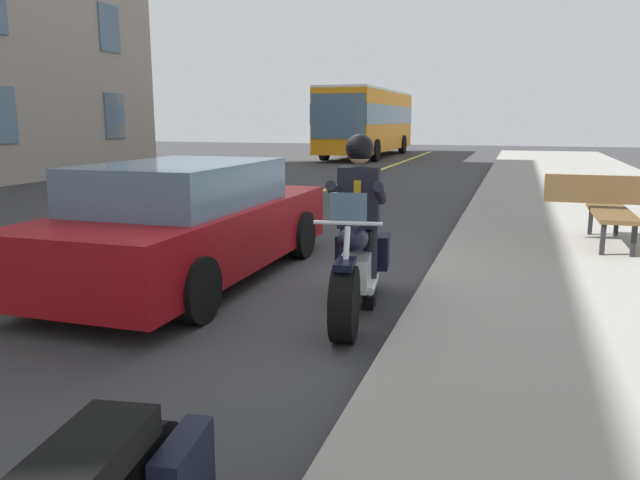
{
  "coord_description": "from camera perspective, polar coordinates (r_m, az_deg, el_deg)",
  "views": [
    {
      "loc": [
        6.36,
        2.91,
        1.88
      ],
      "look_at": [
        0.92,
        1.16,
        0.75
      ],
      "focal_mm": 34.35,
      "sensor_mm": 36.0,
      "label": 1
    }
  ],
  "objects": [
    {
      "name": "rider_main",
      "position": [
        6.11,
        3.64,
        3.23
      ],
      "size": [
        0.67,
        0.61,
        1.74
      ],
      "color": "black",
      "rests_on": "ground_plane"
    },
    {
      "name": "ground_plane",
      "position": [
        7.24,
        -6.55,
        -3.93
      ],
      "size": [
        80.0,
        80.0,
        0.0
      ],
      "primitive_type": "plane",
      "color": "#333335"
    },
    {
      "name": "motorcycle_main",
      "position": [
        6.04,
        3.4,
        -2.51
      ],
      "size": [
        2.22,
        0.79,
        1.26
      ],
      "color": "black",
      "rests_on": "ground_plane"
    },
    {
      "name": "car_silver",
      "position": [
        7.34,
        -12.07,
        1.61
      ],
      "size": [
        4.6,
        1.92,
        1.4
      ],
      "color": "maroon",
      "rests_on": "ground_plane"
    },
    {
      "name": "bus_near",
      "position": [
        31.66,
        4.52,
        11.15
      ],
      "size": [
        11.05,
        2.7,
        3.3
      ],
      "color": "orange",
      "rests_on": "ground_plane"
    },
    {
      "name": "lane_center_stripe",
      "position": [
        8.25,
        -19.33,
        -2.59
      ],
      "size": [
        60.0,
        0.16,
        0.01
      ],
      "primitive_type": "cube",
      "color": "#E5DB4C",
      "rests_on": "ground_plane"
    },
    {
      "name": "bench_sidewalk",
      "position": [
        9.5,
        25.52,
        3.03
      ],
      "size": [
        1.8,
        1.8,
        0.95
      ],
      "color": "brown",
      "rests_on": "sidewalk_curb"
    }
  ]
}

